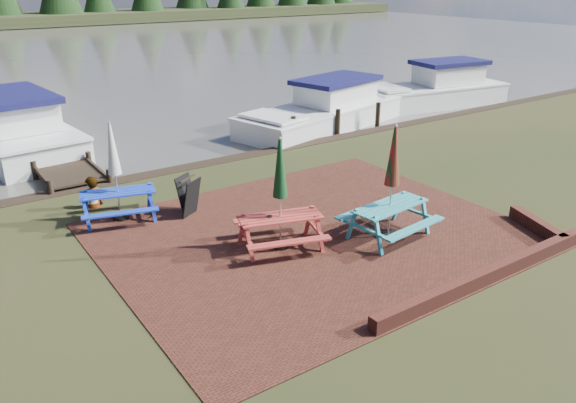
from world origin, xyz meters
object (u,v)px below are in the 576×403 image
at_px(picnic_table_blue, 117,187).
at_px(boat_jetty, 12,130).
at_px(picnic_table_teal, 391,200).
at_px(boat_far, 436,91).
at_px(jetty, 45,148).
at_px(chalkboard, 189,196).
at_px(boat_near, 325,112).
at_px(picnic_table_red, 280,211).
at_px(person, 90,177).

bearing_deg(picnic_table_blue, boat_jetty, 111.17).
xyz_separation_m(picnic_table_teal, boat_far, (12.05, 9.43, -0.44)).
bearing_deg(boat_far, jetty, 92.37).
height_order(picnic_table_blue, chalkboard, picnic_table_blue).
distance_m(picnic_table_blue, chalkboard, 1.69).
distance_m(jetty, boat_far, 16.98).
bearing_deg(boat_near, picnic_table_red, 123.64).
bearing_deg(picnic_table_red, chalkboard, 123.94).
bearing_deg(boat_far, boat_jetty, 87.99).
distance_m(boat_near, boat_far, 6.79).
bearing_deg(picnic_table_red, boat_jetty, 122.51).
bearing_deg(picnic_table_blue, boat_far, 32.33).
height_order(picnic_table_red, chalkboard, picnic_table_red).
distance_m(jetty, person, 5.86).
relative_size(jetty, boat_near, 1.14).
distance_m(picnic_table_red, person, 5.30).
relative_size(picnic_table_red, jetty, 0.27).
bearing_deg(picnic_table_blue, jetty, 106.84).
relative_size(picnic_table_teal, picnic_table_blue, 1.08).
height_order(picnic_table_blue, jetty, picnic_table_blue).
bearing_deg(boat_jetty, chalkboard, -81.29).
height_order(picnic_table_teal, boat_jetty, picnic_table_teal).
height_order(picnic_table_teal, picnic_table_blue, picnic_table_teal).
height_order(picnic_table_blue, boat_far, picnic_table_blue).
xyz_separation_m(picnic_table_teal, boat_near, (5.27, 9.09, -0.48)).
relative_size(boat_near, person, 4.99).
height_order(picnic_table_red, boat_near, picnic_table_red).
relative_size(picnic_table_blue, person, 1.49).
xyz_separation_m(picnic_table_red, picnic_table_blue, (-2.34, 3.43, -0.02)).
distance_m(picnic_table_red, boat_near, 11.15).
relative_size(picnic_table_teal, boat_jetty, 0.31).
bearing_deg(boat_near, boat_far, -100.70).
height_order(boat_far, person, boat_far).
distance_m(picnic_table_teal, picnic_table_blue, 6.36).
xyz_separation_m(picnic_table_red, boat_near, (7.57, 8.17, -0.44)).
distance_m(picnic_table_teal, boat_far, 15.31).
bearing_deg(picnic_table_teal, person, 125.72).
distance_m(chalkboard, boat_far, 16.22).
relative_size(picnic_table_red, person, 1.53).
height_order(chalkboard, boat_jetty, boat_jetty).
relative_size(chalkboard, boat_jetty, 0.12).
height_order(picnic_table_teal, picnic_table_red, picnic_table_teal).
distance_m(chalkboard, boat_jetty, 9.38).
height_order(boat_near, person, boat_near).
xyz_separation_m(jetty, boat_jetty, (-0.68, 1.45, 0.37)).
bearing_deg(person, boat_far, -173.65).
height_order(picnic_table_blue, boat_near, picnic_table_blue).
height_order(picnic_table_blue, boat_jetty, picnic_table_blue).
bearing_deg(chalkboard, picnic_table_teal, -80.71).
bearing_deg(person, chalkboard, 128.41).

